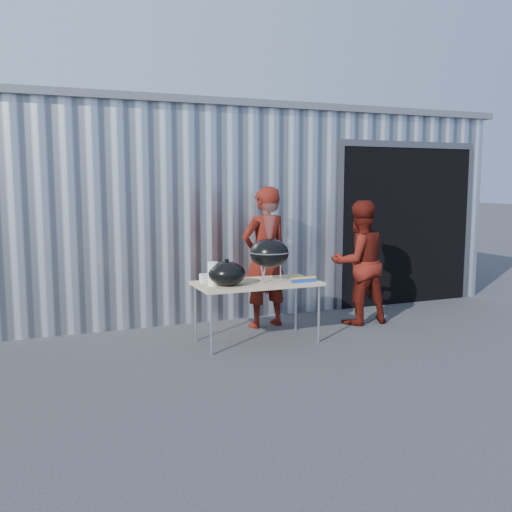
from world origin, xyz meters
name	(u,v)px	position (x,y,z in m)	size (l,w,h in m)	color
ground	(258,354)	(0.00, 0.00, 0.00)	(80.00, 80.00, 0.00)	#313134
building	(210,205)	(0.92, 4.59, 1.54)	(8.20, 6.20, 3.10)	silver
folding_table	(257,285)	(0.19, 0.49, 0.71)	(1.50, 0.75, 0.75)	tan
kettle_grill	(269,248)	(0.35, 0.47, 1.16)	(0.49, 0.49, 0.95)	black
grill_lid	(227,274)	(-0.23, 0.39, 0.89)	(0.44, 0.44, 0.32)	black
paper_towels	(213,274)	(-0.39, 0.44, 0.89)	(0.12, 0.12, 0.28)	white
white_tub	(209,278)	(-0.36, 0.69, 0.80)	(0.20, 0.15, 0.10)	white
foil_box	(304,280)	(0.70, 0.24, 0.78)	(0.32, 0.06, 0.06)	#183AA1
person_cook	(265,257)	(0.58, 1.16, 0.95)	(0.69, 0.46, 1.90)	#53130C
person_bystander	(359,262)	(1.86, 0.83, 0.86)	(0.83, 0.65, 1.71)	#53130C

